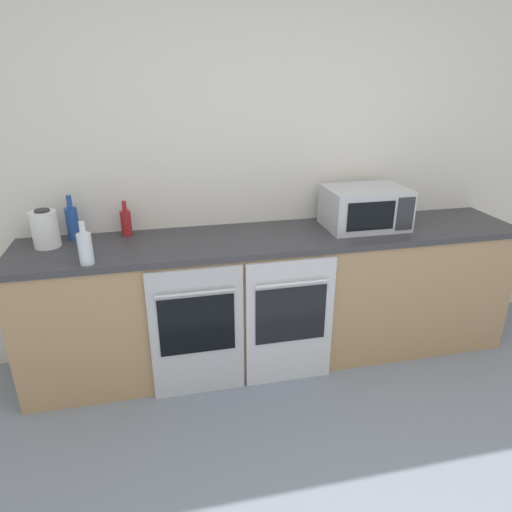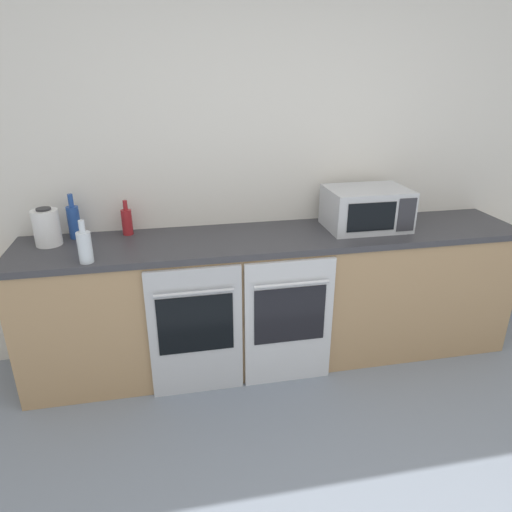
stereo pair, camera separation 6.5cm
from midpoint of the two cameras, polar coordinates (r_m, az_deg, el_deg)
The scene contains 9 objects.
wall_back at distance 3.18m, azimuth 0.64°, elevation 11.19°, with size 10.00×0.06×2.60m.
counter_back at distance 3.16m, azimuth 1.92°, elevation -5.15°, with size 3.30×0.61×0.91m.
oven_left at distance 2.82m, azimuth -8.01°, elevation -9.49°, with size 0.57×0.06×0.86m.
oven_right at distance 2.91m, azimuth 3.62°, elevation -8.24°, with size 0.57×0.06×0.86m.
microwave at distance 3.17m, azimuth 12.89°, elevation 5.92°, with size 0.53×0.39×0.27m.
bottle_clear at distance 2.67m, azimuth -21.22°, elevation 0.99°, with size 0.08×0.08×0.24m.
bottle_blue at distance 3.09m, azimuth -22.53°, elevation 3.91°, with size 0.08×0.08×0.29m.
bottle_red at distance 3.06m, azimuth -16.53°, elevation 4.08°, with size 0.07×0.07×0.23m.
kettle at distance 3.03m, azimuth -25.41°, elevation 3.08°, with size 0.16×0.16×0.23m.
Camera 1 is at (-0.75, -0.96, 1.91)m, focal length 32.00 mm.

